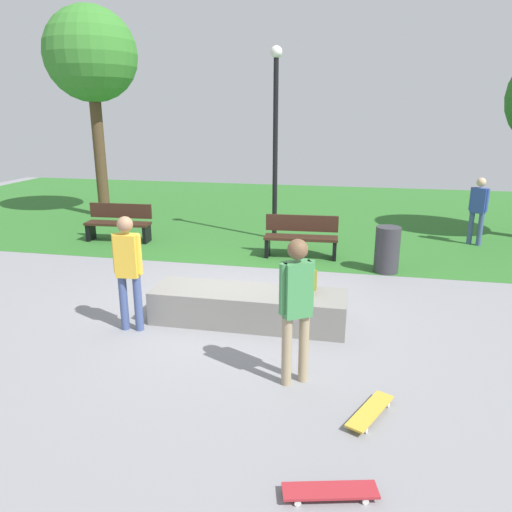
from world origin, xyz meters
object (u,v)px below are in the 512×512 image
at_px(concrete_ledge, 248,307).
at_px(pedestrian_with_backpack, 479,205).
at_px(backpack_on_ledge, 306,281).
at_px(park_bench_near_path, 301,236).
at_px(skateboard_spare, 330,491).
at_px(trash_bin, 387,250).
at_px(skater_watching, 296,301).
at_px(park_bench_center_lawn, 119,222).
at_px(skateboard_by_ledge, 370,411).
at_px(tree_slender_maple, 91,57).
at_px(skater_performing_trick, 128,265).
at_px(lamp_post, 275,127).

xyz_separation_m(concrete_ledge, pedestrian_with_backpack, (4.36, 5.55, 0.71)).
bearing_deg(concrete_ledge, backpack_on_ledge, 11.17).
height_order(backpack_on_ledge, park_bench_near_path, park_bench_near_path).
height_order(skateboard_spare, trash_bin, trash_bin).
height_order(skater_watching, park_bench_center_lawn, skater_watching).
xyz_separation_m(backpack_on_ledge, skateboard_by_ledge, (0.94, -2.27, -0.60)).
bearing_deg(tree_slender_maple, concrete_ledge, -48.35).
distance_m(concrete_ledge, skateboard_by_ledge, 2.76).
relative_size(backpack_on_ledge, skater_performing_trick, 0.19).
bearing_deg(backpack_on_ledge, park_bench_near_path, -146.95).
relative_size(tree_slender_maple, trash_bin, 6.41).
bearing_deg(skater_performing_trick, skateboard_spare, -41.62).
bearing_deg(skater_performing_trick, pedestrian_with_backpack, 45.79).
bearing_deg(tree_slender_maple, skater_performing_trick, -59.13).
relative_size(backpack_on_ledge, tree_slender_maple, 0.05).
xyz_separation_m(skateboard_by_ledge, pedestrian_with_backpack, (2.58, 7.65, 0.90)).
bearing_deg(skater_performing_trick, skateboard_by_ledge, -23.67).
bearing_deg(park_bench_center_lawn, tree_slender_maple, 124.74).
bearing_deg(skater_watching, skateboard_spare, -73.26).
height_order(skater_performing_trick, lamp_post, lamp_post).
relative_size(concrete_ledge, tree_slender_maple, 0.49).
height_order(park_bench_near_path, trash_bin, trash_bin).
bearing_deg(backpack_on_ledge, tree_slender_maple, -108.68).
relative_size(skater_watching, trash_bin, 1.90).
bearing_deg(lamp_post, skateboard_by_ledge, -72.64).
bearing_deg(concrete_ledge, tree_slender_maple, 131.65).
relative_size(tree_slender_maple, lamp_post, 1.31).
bearing_deg(backpack_on_ledge, pedestrian_with_backpack, 172.09).
bearing_deg(skater_performing_trick, park_bench_near_path, 64.98).
distance_m(skater_performing_trick, skateboard_by_ledge, 3.84).
distance_m(skater_performing_trick, skateboard_spare, 4.21).
height_order(park_bench_center_lawn, lamp_post, lamp_post).
bearing_deg(backpack_on_ledge, skateboard_by_ledge, 47.65).
height_order(backpack_on_ledge, skateboard_by_ledge, backpack_on_ledge).
bearing_deg(park_bench_near_path, skater_performing_trick, -115.02).
bearing_deg(tree_slender_maple, skateboard_by_ledge, -48.63).
height_order(backpack_on_ledge, lamp_post, lamp_post).
distance_m(skateboard_spare, lamp_post, 9.10).
xyz_separation_m(tree_slender_maple, lamp_post, (5.57, -1.65, -1.84)).
bearing_deg(pedestrian_with_backpack, skateboard_spare, -108.22).
distance_m(concrete_ledge, tree_slender_maple, 10.09).
bearing_deg(concrete_ledge, skater_performing_trick, -159.70).
height_order(skater_watching, trash_bin, skater_watching).
bearing_deg(skater_performing_trick, trash_bin, 43.08).
relative_size(skateboard_spare, tree_slender_maple, 0.14).
bearing_deg(lamp_post, skater_watching, -78.30).
xyz_separation_m(park_bench_near_path, trash_bin, (1.80, -0.72, -0.02)).
bearing_deg(skater_performing_trick, skater_watching, -20.99).
height_order(skater_performing_trick, pedestrian_with_backpack, skater_performing_trick).
relative_size(skater_watching, skateboard_by_ledge, 2.18).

